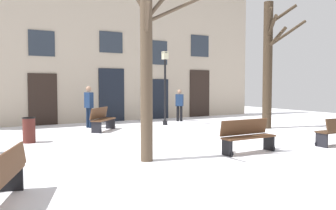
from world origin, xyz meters
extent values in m
plane|color=white|center=(0.00, 0.00, 0.00)|extent=(30.21, 30.21, 0.00)
cube|color=tan|center=(0.00, 8.20, 3.98)|extent=(18.88, 0.40, 7.96)
cube|color=black|center=(-3.09, 7.98, 1.21)|extent=(1.30, 0.08, 2.42)
cube|color=#262D38|center=(-3.09, 7.98, 3.81)|extent=(1.17, 0.06, 1.18)
cube|color=black|center=(0.29, 7.98, 1.37)|extent=(1.37, 0.08, 2.73)
cube|color=#262D38|center=(0.29, 7.98, 4.07)|extent=(1.23, 0.06, 1.07)
cube|color=black|center=(3.03, 7.98, 1.11)|extent=(1.25, 0.08, 2.21)
cube|color=#262D38|center=(3.03, 7.98, 3.67)|extent=(1.12, 0.06, 1.31)
cube|color=black|center=(5.83, 7.98, 1.39)|extent=(1.39, 0.08, 2.77)
cube|color=#262D38|center=(5.83, 7.98, 4.20)|extent=(1.25, 0.06, 1.26)
cylinder|color=#4C3D2D|center=(-2.19, -1.17, 2.56)|extent=(0.30, 0.30, 5.11)
cylinder|color=#4C3D2D|center=(-1.37, -1.28, 3.80)|extent=(1.70, 0.30, 0.89)
cylinder|color=#4C3D2D|center=(-2.36, -1.55, 3.39)|extent=(0.44, 0.85, 0.65)
cylinder|color=#382B1E|center=(5.16, 1.96, 2.71)|extent=(0.39, 0.39, 5.43)
cylinder|color=#382B1E|center=(5.68, 1.43, 4.04)|extent=(1.18, 1.19, 1.12)
cylinder|color=#382B1E|center=(5.56, 1.57, 4.85)|extent=(0.94, 0.92, 0.86)
cylinder|color=#382B1E|center=(5.15, 1.47, 3.83)|extent=(0.17, 1.05, 0.84)
cylinder|color=#382B1E|center=(4.77, 1.52, 4.46)|extent=(0.90, 0.99, 1.02)
cylinder|color=#382B1E|center=(4.85, 1.46, 4.28)|extent=(0.76, 1.11, 0.79)
cylinder|color=#382B1E|center=(5.42, 2.29, 5.13)|extent=(0.71, 0.86, 0.98)
cylinder|color=black|center=(1.91, 5.20, 1.54)|extent=(0.10, 0.10, 3.08)
cylinder|color=black|center=(1.91, 5.20, 0.10)|extent=(0.22, 0.22, 0.20)
cube|color=beige|center=(1.91, 5.20, 3.26)|extent=(0.24, 0.24, 0.36)
cone|color=black|center=(1.91, 5.20, 3.44)|extent=(0.30, 0.30, 0.14)
cylinder|color=#4C1E19|center=(-4.35, 3.11, 0.40)|extent=(0.39, 0.39, 0.80)
torus|color=black|center=(-4.35, 3.11, 0.81)|extent=(0.42, 0.42, 0.04)
cube|color=#51331E|center=(-1.28, 4.67, 0.47)|extent=(1.36, 1.41, 0.05)
cube|color=#51331E|center=(-1.43, 4.81, 0.73)|extent=(1.12, 1.19, 0.45)
cube|color=black|center=(-1.76, 4.16, 0.23)|extent=(0.34, 0.32, 0.47)
torus|color=black|center=(-1.63, 4.04, 0.08)|extent=(0.14, 0.14, 0.17)
cube|color=black|center=(-0.81, 5.18, 0.23)|extent=(0.34, 0.32, 0.47)
torus|color=black|center=(-0.68, 5.06, 0.08)|extent=(0.14, 0.14, 0.17)
cube|color=black|center=(3.21, -2.13, 0.22)|extent=(0.09, 0.41, 0.45)
torus|color=black|center=(3.23, -1.96, 0.08)|extent=(0.17, 0.04, 0.17)
cube|color=#51331E|center=(-5.39, -2.91, 0.68)|extent=(0.65, 1.60, 0.38)
cube|color=black|center=(-5.34, -2.11, 0.23)|extent=(0.42, 0.20, 0.45)
cube|color=#51331E|center=(0.68, -1.69, 0.45)|extent=(1.66, 0.42, 0.05)
cube|color=#51331E|center=(0.68, -1.50, 0.70)|extent=(1.66, 0.12, 0.43)
cube|color=black|center=(-0.08, -1.69, 0.22)|extent=(0.06, 0.38, 0.45)
torus|color=black|center=(-0.08, -1.85, 0.08)|extent=(0.17, 0.03, 0.17)
cube|color=black|center=(1.45, -1.69, 0.22)|extent=(0.06, 0.38, 0.45)
torus|color=black|center=(1.45, -1.85, 0.08)|extent=(0.17, 0.03, 0.17)
cylinder|color=black|center=(-1.55, 6.02, 0.44)|extent=(0.14, 0.14, 0.88)
cylinder|color=black|center=(-1.48, 5.86, 0.44)|extent=(0.14, 0.14, 0.88)
cube|color=navy|center=(-1.51, 5.94, 1.22)|extent=(0.34, 0.43, 0.68)
sphere|color=#9E755B|center=(-1.51, 5.94, 1.71)|extent=(0.24, 0.24, 0.24)
cylinder|color=black|center=(3.43, 6.21, 0.40)|extent=(0.14, 0.14, 0.79)
cylinder|color=black|center=(3.30, 6.34, 0.40)|extent=(0.14, 0.14, 0.79)
cube|color=navy|center=(3.37, 6.28, 1.10)|extent=(0.42, 0.43, 0.61)
sphere|color=#9E755B|center=(3.37, 6.28, 1.55)|extent=(0.22, 0.22, 0.22)
camera|label=1|loc=(-5.84, -8.59, 1.87)|focal=36.09mm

